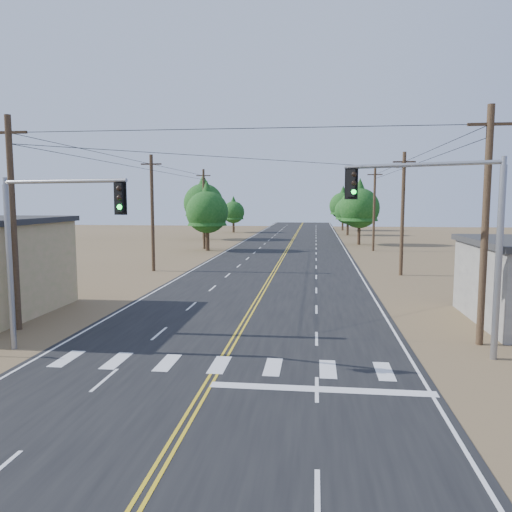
# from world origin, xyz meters

# --- Properties ---
(ground) EXTENTS (220.00, 220.00, 0.00)m
(ground) POSITION_xyz_m (0.00, 0.00, 0.00)
(ground) COLOR brown
(ground) RESTS_ON ground
(road) EXTENTS (15.00, 200.00, 0.02)m
(road) POSITION_xyz_m (0.00, 30.00, 0.01)
(road) COLOR black
(road) RESTS_ON ground
(utility_pole_left_near) EXTENTS (1.80, 0.30, 10.00)m
(utility_pole_left_near) POSITION_xyz_m (-10.50, 12.00, 5.12)
(utility_pole_left_near) COLOR #4C3826
(utility_pole_left_near) RESTS_ON ground
(utility_pole_left_mid) EXTENTS (1.80, 0.30, 10.00)m
(utility_pole_left_mid) POSITION_xyz_m (-10.50, 32.00, 5.12)
(utility_pole_left_mid) COLOR #4C3826
(utility_pole_left_mid) RESTS_ON ground
(utility_pole_left_far) EXTENTS (1.80, 0.30, 10.00)m
(utility_pole_left_far) POSITION_xyz_m (-10.50, 52.00, 5.12)
(utility_pole_left_far) COLOR #4C3826
(utility_pole_left_far) RESTS_ON ground
(utility_pole_right_near) EXTENTS (1.80, 0.30, 10.00)m
(utility_pole_right_near) POSITION_xyz_m (10.50, 12.00, 5.12)
(utility_pole_right_near) COLOR #4C3826
(utility_pole_right_near) RESTS_ON ground
(utility_pole_right_mid) EXTENTS (1.80, 0.30, 10.00)m
(utility_pole_right_mid) POSITION_xyz_m (10.50, 32.00, 5.12)
(utility_pole_right_mid) COLOR #4C3826
(utility_pole_right_mid) RESTS_ON ground
(utility_pole_right_far) EXTENTS (1.80, 0.30, 10.00)m
(utility_pole_right_far) POSITION_xyz_m (10.50, 52.00, 5.12)
(utility_pole_right_far) COLOR #4C3826
(utility_pole_right_far) RESTS_ON ground
(signal_mast_left) EXTENTS (5.65, 1.54, 7.03)m
(signal_mast_left) POSITION_xyz_m (-7.25, 8.70, 4.75)
(signal_mast_left) COLOR gray
(signal_mast_left) RESTS_ON ground
(signal_mast_right) EXTENTS (5.84, 2.62, 7.75)m
(signal_mast_right) POSITION_xyz_m (8.76, 10.69, 5.23)
(signal_mast_right) COLOR gray
(signal_mast_right) RESTS_ON ground
(tree_left_near) EXTENTS (5.14, 5.14, 8.56)m
(tree_left_near) POSITION_xyz_m (-9.63, 49.94, 5.23)
(tree_left_near) COLOR #3F2D1E
(tree_left_near) RESTS_ON ground
(tree_left_mid) EXTENTS (6.18, 6.18, 10.31)m
(tree_left_mid) POSITION_xyz_m (-14.00, 67.26, 6.31)
(tree_left_mid) COLOR #3F2D1E
(tree_left_mid) RESTS_ON ground
(tree_left_far) EXTENTS (4.22, 4.22, 7.03)m
(tree_left_far) POSITION_xyz_m (-12.19, 85.02, 4.29)
(tree_left_far) COLOR #3F2D1E
(tree_left_far) RESTS_ON ground
(tree_right_near) EXTENTS (5.52, 5.52, 9.20)m
(tree_right_near) POSITION_xyz_m (9.48, 60.50, 5.63)
(tree_right_near) COLOR #3F2D1E
(tree_right_near) RESTS_ON ground
(tree_right_mid) EXTENTS (4.67, 4.67, 7.78)m
(tree_right_mid) POSITION_xyz_m (9.13, 79.74, 4.75)
(tree_right_mid) COLOR #3F2D1E
(tree_right_mid) RESTS_ON ground
(tree_right_far) EXTENTS (5.49, 5.49, 9.15)m
(tree_right_far) POSITION_xyz_m (9.00, 94.06, 5.60)
(tree_right_far) COLOR #3F2D1E
(tree_right_far) RESTS_ON ground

